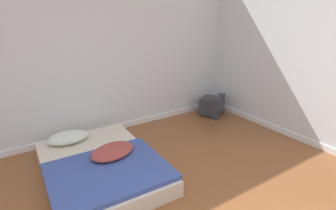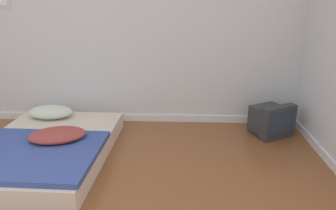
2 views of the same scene
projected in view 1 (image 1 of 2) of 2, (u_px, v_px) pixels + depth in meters
The scene contains 3 objects.
wall_back at pixel (72, 53), 3.62m from camera, with size 7.79×0.08×2.60m.
mattress_bed at pixel (100, 165), 3.09m from camera, with size 1.26×1.77×0.33m.
crt_tv at pixel (213, 106), 4.87m from camera, with size 0.53×0.52×0.38m.
Camera 1 is at (-0.90, -1.15, 1.83)m, focal length 28.00 mm.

